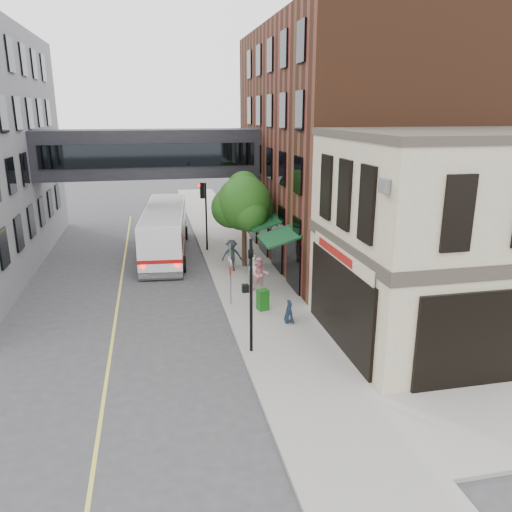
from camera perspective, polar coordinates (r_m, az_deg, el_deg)
name	(u,v)px	position (r m, az deg, el deg)	size (l,w,h in m)	color
ground	(251,381)	(18.08, -0.53, -14.12)	(120.00, 120.00, 0.00)	#38383A
sidewalk_main	(238,262)	(31.08, -2.03, -0.70)	(4.00, 60.00, 0.15)	gray
corner_building	(460,239)	(21.64, 22.29, 1.86)	(10.19, 8.12, 8.45)	tan
brick_building	(358,146)	(33.05, 11.61, 12.21)	(13.76, 18.00, 14.00)	#492716
skyway_bridge	(150,153)	(33.40, -12.02, 11.39)	(14.00, 3.18, 3.00)	black
traffic_signal_near	(250,282)	(18.68, -0.66, -3.00)	(0.44, 0.22, 4.60)	black
traffic_signal_far	(204,203)	(32.98, -5.99, 6.05)	(0.53, 0.28, 4.50)	black
street_sign_pole	(230,269)	(23.68, -2.97, -1.48)	(0.08, 0.75, 3.00)	gray
street_tree	(243,203)	(29.46, -1.46, 6.04)	(3.80, 3.20, 5.60)	#382619
lane_marking	(119,293)	(26.96, -15.36, -4.15)	(0.12, 40.00, 0.01)	#D8CC4C
bus	(165,229)	(33.26, -10.37, 3.09)	(3.54, 11.52, 3.05)	white
pedestrian_a	(253,269)	(26.83, -0.29, -1.51)	(0.58, 0.38, 1.59)	white
pedestrian_b	(260,274)	(25.67, 0.47, -2.11)	(0.88, 0.68, 1.80)	pink
pedestrian_c	(232,255)	(28.97, -2.79, 0.08)	(1.20, 0.69, 1.85)	#21232A
newspaper_box	(263,300)	(23.42, 0.78, -5.02)	(0.49, 0.44, 0.98)	#155814
sandwich_board	(289,312)	(22.17, 3.82, -6.39)	(0.34, 0.52, 0.94)	black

